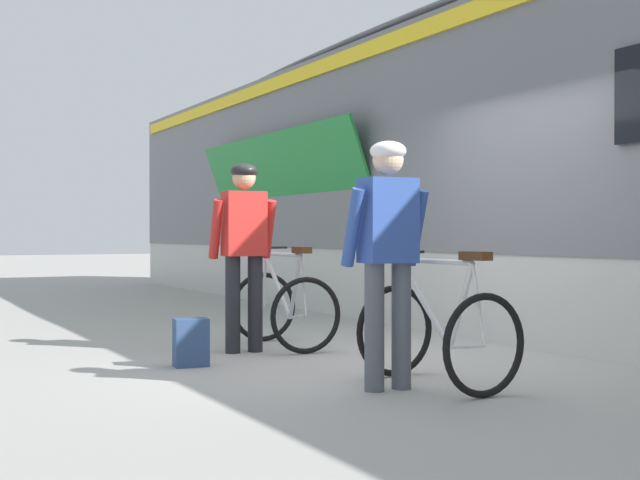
% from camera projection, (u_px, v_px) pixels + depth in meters
% --- Properties ---
extents(ground_plane, '(80.00, 80.00, 0.00)m').
position_uv_depth(ground_plane, '(391.00, 358.00, 7.55)').
color(ground_plane, '#A09E99').
extents(train_car, '(3.33, 20.80, 3.88)m').
position_uv_depth(train_car, '(511.00, 165.00, 10.58)').
color(train_car, slate).
rests_on(train_car, ground).
extents(cyclist_near_in_red, '(0.63, 0.33, 1.76)m').
position_uv_depth(cyclist_near_in_red, '(244.00, 239.00, 7.93)').
color(cyclist_near_in_red, '#232328').
rests_on(cyclist_near_in_red, ground).
extents(cyclist_far_in_blue, '(0.62, 0.32, 1.76)m').
position_uv_depth(cyclist_far_in_blue, '(388.00, 241.00, 6.02)').
color(cyclist_far_in_blue, '#4C515B').
rests_on(cyclist_far_in_blue, ground).
extents(bicycle_near_silver, '(0.74, 1.09, 0.99)m').
position_uv_depth(bicycle_near_silver, '(284.00, 306.00, 8.27)').
color(bicycle_near_silver, black).
rests_on(bicycle_near_silver, ground).
extents(bicycle_far_white, '(0.76, 1.11, 0.99)m').
position_uv_depth(bicycle_far_white, '(437.00, 331.00, 6.15)').
color(bicycle_far_white, black).
rests_on(bicycle_far_white, ground).
extents(backpack_on_platform, '(0.30, 0.21, 0.40)m').
position_uv_depth(backpack_on_platform, '(191.00, 343.00, 7.08)').
color(backpack_on_platform, navy).
rests_on(backpack_on_platform, ground).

